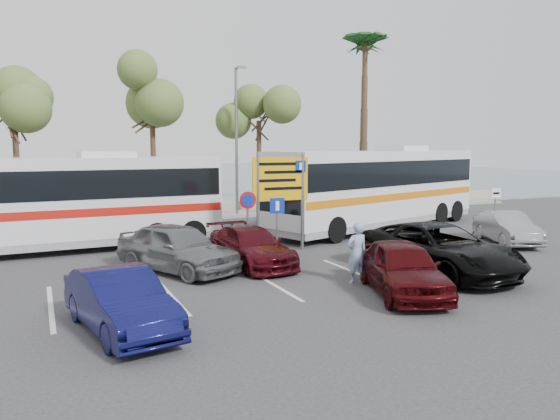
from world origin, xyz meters
name	(u,v)px	position (x,y,z in m)	size (l,w,h in m)	color
ground	(293,272)	(0.00, 0.00, 0.00)	(120.00, 120.00, 0.00)	#2E2E30
kerb_strip	(183,217)	(0.00, 14.00, 0.07)	(44.00, 2.40, 0.15)	gray
seawall	(174,209)	(0.00, 16.00, 0.30)	(48.00, 0.80, 0.60)	#A59884
sea	(96,176)	(0.00, 60.00, 0.01)	(140.00, 140.00, 0.00)	#3F5165
tree_left	(13,101)	(-8.00, 14.00, 6.00)	(3.20, 3.20, 7.20)	#382619
tree_mid	(152,93)	(-1.50, 14.00, 6.65)	(3.20, 3.20, 8.00)	#382619
tree_right	(259,106)	(4.50, 14.00, 6.17)	(3.20, 3.20, 7.40)	#382619
palm_tree	(365,48)	(11.50, 14.00, 9.87)	(4.80, 4.80, 11.20)	#382619
street_lamp_right	(237,133)	(3.00, 13.52, 4.60)	(0.45, 1.15, 8.01)	slate
direction_sign	(281,186)	(1.00, 3.20, 2.43)	(2.20, 0.12, 3.60)	slate
sign_no_stop	(248,214)	(-0.60, 2.38, 1.58)	(0.60, 0.08, 2.35)	slate
sign_parking	(277,222)	(-0.20, 0.79, 1.47)	(0.50, 0.07, 2.25)	slate
sign_taxi	(495,207)	(9.80, 1.49, 1.42)	(0.50, 0.07, 2.20)	slate
lane_markings	(272,283)	(-1.14, -1.00, 0.00)	(12.02, 4.20, 0.01)	silver
coach_bus_left	(58,206)	(-6.50, 6.50, 1.72)	(12.00, 3.14, 3.71)	silver
coach_bus_right	(378,190)	(7.50, 6.50, 1.82)	(12.78, 6.63, 3.92)	silver
car_silver_a	(177,247)	(-3.28, 1.50, 0.76)	(1.80, 4.46, 1.52)	slate
car_blue	(121,301)	(-5.68, -3.50, 0.65)	(1.38, 3.94, 1.30)	#10124B
car_maroon	(251,247)	(-0.88, 1.37, 0.62)	(1.74, 4.29, 1.25)	#460B13
car_red	(403,268)	(1.52, -3.50, 0.71)	(1.67, 4.15, 1.41)	#41090C
suv_black	(439,249)	(3.92, -2.07, 0.77)	(2.54, 5.51, 1.53)	black
car_silver_b	(507,228)	(10.00, 1.03, 0.63)	(1.34, 3.85, 1.27)	gray
pedestrian_near	(357,253)	(1.05, -2.00, 0.87)	(0.64, 0.42, 1.75)	#859AC2
pedestrian_far	(413,208)	(9.57, 6.50, 0.87)	(0.85, 0.66, 1.74)	#353D50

